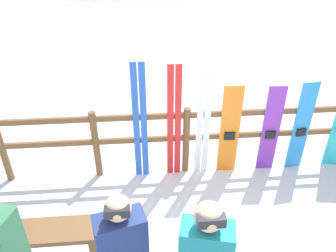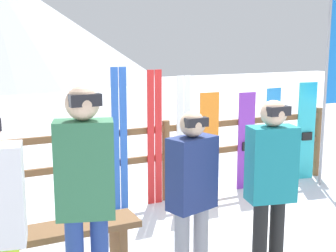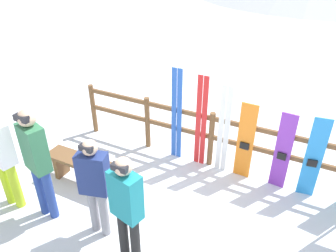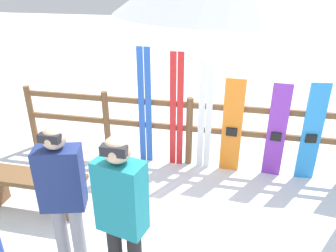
% 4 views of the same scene
% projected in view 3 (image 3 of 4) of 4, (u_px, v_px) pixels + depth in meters
% --- Properties ---
extents(ground_plane, '(40.00, 40.00, 0.00)m').
position_uv_depth(ground_plane, '(170.00, 224.00, 4.84)').
color(ground_plane, white).
extents(fence, '(5.31, 0.10, 1.07)m').
position_uv_depth(fence, '(211.00, 134.00, 5.77)').
color(fence, brown).
rests_on(fence, ground).
extents(bench, '(1.34, 0.36, 0.49)m').
position_uv_depth(bench, '(83.00, 166.00, 5.45)').
color(bench, brown).
rests_on(bench, ground).
extents(person_white, '(0.48, 0.33, 1.69)m').
position_uv_depth(person_white, '(1.00, 153.00, 4.71)').
color(person_white, '#B7D826').
rests_on(person_white, ground).
extents(person_navy, '(0.43, 0.31, 1.55)m').
position_uv_depth(person_navy, '(95.00, 182.00, 4.27)').
color(person_navy, gray).
rests_on(person_navy, ground).
extents(person_plaid_green, '(0.46, 0.34, 1.80)m').
position_uv_depth(person_plaid_green, '(36.00, 157.00, 4.47)').
color(person_plaid_green, navy).
rests_on(person_plaid_green, ground).
extents(person_teal, '(0.43, 0.30, 1.63)m').
position_uv_depth(person_teal, '(126.00, 205.00, 3.84)').
color(person_teal, black).
rests_on(person_teal, ground).
extents(ski_pair_blue, '(0.20, 0.02, 1.78)m').
position_uv_depth(ski_pair_blue, '(177.00, 115.00, 5.85)').
color(ski_pair_blue, blue).
rests_on(ski_pair_blue, ground).
extents(ski_pair_red, '(0.19, 0.02, 1.73)m').
position_uv_depth(ski_pair_red, '(201.00, 122.00, 5.68)').
color(ski_pair_red, red).
rests_on(ski_pair_red, ground).
extents(ski_pair_white, '(0.19, 0.02, 1.65)m').
position_uv_depth(ski_pair_white, '(224.00, 130.00, 5.55)').
color(ski_pair_white, white).
rests_on(ski_pair_white, ground).
extents(snowboard_orange, '(0.28, 0.06, 1.41)m').
position_uv_depth(snowboard_orange, '(245.00, 142.00, 5.45)').
color(snowboard_orange, orange).
rests_on(snowboard_orange, ground).
extents(snowboard_purple, '(0.26, 0.07, 1.38)m').
position_uv_depth(snowboard_purple, '(283.00, 152.00, 5.23)').
color(snowboard_purple, purple).
rests_on(snowboard_purple, ground).
extents(snowboard_blue, '(0.26, 0.08, 1.42)m').
position_uv_depth(snowboard_blue, '(313.00, 159.00, 5.04)').
color(snowboard_blue, '#288CE0').
rests_on(snowboard_blue, ground).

